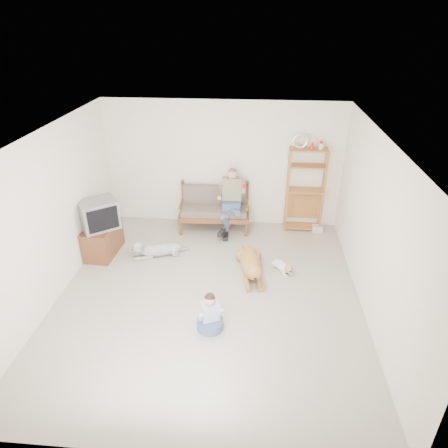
# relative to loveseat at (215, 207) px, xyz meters

# --- Properties ---
(floor) EXTENTS (5.50, 5.50, 0.00)m
(floor) POSITION_rel_loveseat_xyz_m (0.16, -2.43, -0.49)
(floor) COLOR beige
(floor) RESTS_ON ground
(ceiling) EXTENTS (5.50, 5.50, 0.00)m
(ceiling) POSITION_rel_loveseat_xyz_m (0.16, -2.43, 2.21)
(ceiling) COLOR white
(ceiling) RESTS_ON ground
(wall_back) EXTENTS (5.00, 0.00, 5.00)m
(wall_back) POSITION_rel_loveseat_xyz_m (0.16, 0.32, 0.86)
(wall_back) COLOR silver
(wall_back) RESTS_ON ground
(wall_front) EXTENTS (5.00, 0.00, 5.00)m
(wall_front) POSITION_rel_loveseat_xyz_m (0.16, -5.18, 0.86)
(wall_front) COLOR silver
(wall_front) RESTS_ON ground
(wall_left) EXTENTS (0.00, 5.50, 5.50)m
(wall_left) POSITION_rel_loveseat_xyz_m (-2.34, -2.43, 0.86)
(wall_left) COLOR silver
(wall_left) RESTS_ON ground
(wall_right) EXTENTS (0.00, 5.50, 5.50)m
(wall_right) POSITION_rel_loveseat_xyz_m (2.66, -2.43, 0.86)
(wall_right) COLOR silver
(wall_right) RESTS_ON ground
(loveseat) EXTENTS (1.53, 0.76, 0.95)m
(loveseat) POSITION_rel_loveseat_xyz_m (0.00, 0.00, 0.00)
(loveseat) COLOR brown
(loveseat) RESTS_ON ground
(man) EXTENTS (0.53, 0.76, 1.23)m
(man) POSITION_rel_loveseat_xyz_m (0.36, -0.23, 0.16)
(man) COLOR #4F6090
(man) RESTS_ON loveseat
(etagere) EXTENTS (0.80, 0.35, 2.10)m
(etagere) POSITION_rel_loveseat_xyz_m (1.91, 0.12, 0.44)
(etagere) COLOR #BC763B
(etagere) RESTS_ON ground
(book_stack) EXTENTS (0.22, 0.17, 0.14)m
(book_stack) POSITION_rel_loveseat_xyz_m (2.24, -0.00, -0.42)
(book_stack) COLOR white
(book_stack) RESTS_ON ground
(tv_stand) EXTENTS (0.55, 0.93, 0.60)m
(tv_stand) POSITION_rel_loveseat_xyz_m (-2.07, -1.25, -0.19)
(tv_stand) COLOR brown
(tv_stand) RESTS_ON ground
(crt_tv) EXTENTS (0.85, 0.82, 0.55)m
(crt_tv) POSITION_rel_loveseat_xyz_m (-2.04, -1.30, 0.39)
(crt_tv) COLOR slate
(crt_tv) RESTS_ON tv_stand
(wall_outlet) EXTENTS (0.12, 0.02, 0.08)m
(wall_outlet) POSITION_rel_loveseat_xyz_m (-1.09, 0.30, -0.19)
(wall_outlet) COLOR white
(wall_outlet) RESTS_ON ground
(golden_retriever) EXTENTS (0.51, 1.47, 0.45)m
(golden_retriever) POSITION_rel_loveseat_xyz_m (0.84, -1.70, -0.30)
(golden_retriever) COLOR #AB793B
(golden_retriever) RESTS_ON ground
(shaggy_dog) EXTENTS (1.11, 0.55, 0.35)m
(shaggy_dog) POSITION_rel_loveseat_xyz_m (-1.01, -1.26, -0.34)
(shaggy_dog) COLOR white
(shaggy_dog) RESTS_ON ground
(terrier) EXTENTS (0.39, 0.55, 0.24)m
(terrier) POSITION_rel_loveseat_xyz_m (1.44, -1.60, -0.39)
(terrier) COLOR white
(terrier) RESTS_ON ground
(child) EXTENTS (0.40, 0.40, 0.64)m
(child) POSITION_rel_loveseat_xyz_m (0.27, -3.18, -0.26)
(child) COLOR #4F6090
(child) RESTS_ON ground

